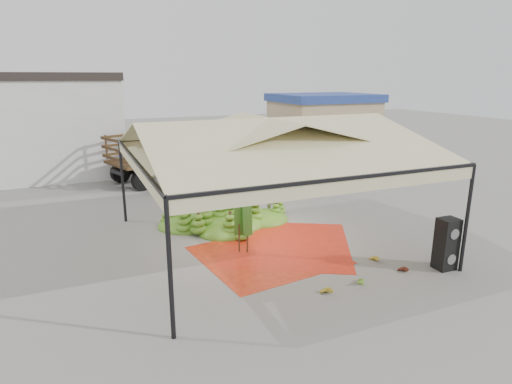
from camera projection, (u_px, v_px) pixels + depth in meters
name	position (u px, v px, depth m)	size (l,w,h in m)	color
ground	(269.00, 242.00, 13.87)	(90.00, 90.00, 0.00)	slate
canopy_tent	(269.00, 141.00, 13.01)	(8.10, 8.10, 4.00)	black
building_tan	(323.00, 125.00, 28.66)	(6.30, 5.30, 4.10)	tan
tarp_left	(267.00, 255.00, 12.87)	(3.85, 3.67, 0.01)	red
tarp_right	(287.00, 244.00, 13.73)	(3.91, 4.10, 0.01)	red
banana_heap	(227.00, 209.00, 15.57)	(4.98, 4.09, 1.07)	#4D851B
hand_yellow_a	(373.00, 258.00, 12.40)	(0.44, 0.36, 0.20)	gold
hand_yellow_b	(326.00, 291.00, 10.50)	(0.45, 0.37, 0.20)	#AF8E23
hand_red_a	(444.00, 265.00, 11.96)	(0.50, 0.41, 0.23)	#5A1714
hand_red_b	(403.00, 269.00, 11.70)	(0.42, 0.34, 0.19)	#592714
hand_green	(357.00, 280.00, 11.10)	(0.44, 0.36, 0.20)	#417919
hanging_bunches	(257.00, 171.00, 12.07)	(4.74, 0.24, 0.20)	#457418
speaker_stack	(446.00, 244.00, 11.80)	(0.54, 0.48, 1.47)	black
banana_leaves	(238.00, 252.00, 13.10)	(0.96, 1.36, 3.70)	#256D1D
vendor	(272.00, 193.00, 16.55)	(0.61, 0.40, 1.66)	gray
truck_left	(184.00, 148.00, 22.67)	(7.69, 4.83, 2.50)	#513A1B
truck_right	(297.00, 143.00, 23.99)	(8.03, 4.82, 2.61)	#4B3519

